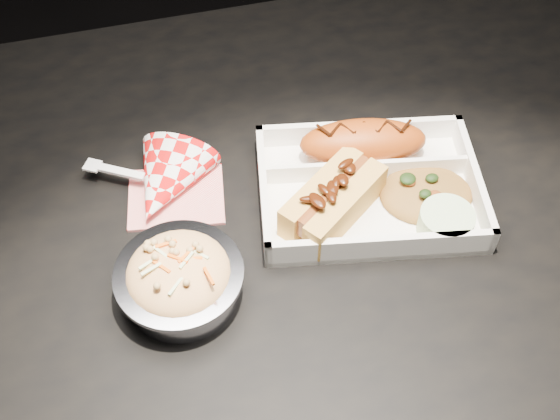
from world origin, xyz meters
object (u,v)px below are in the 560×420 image
object	(u,v)px
dining_table	(294,257)
fried_pastry	(363,142)
hotdog	(333,198)
foil_coleslaw_cup	(179,278)
food_tray	(368,191)
napkin_fork	(165,184)

from	to	relation	value
dining_table	fried_pastry	size ratio (longest dim) A/B	7.97
hotdog	foil_coleslaw_cup	xyz separation A→B (m)	(-0.18, -0.06, -0.00)
food_tray	hotdog	bearing A→B (deg)	-149.23
dining_table	foil_coleslaw_cup	size ratio (longest dim) A/B	9.10
food_tray	napkin_fork	world-z (taller)	napkin_fork
dining_table	food_tray	distance (m)	0.13
dining_table	hotdog	size ratio (longest dim) A/B	8.75
hotdog	napkin_fork	world-z (taller)	napkin_fork
food_tray	fried_pastry	xyz separation A→B (m)	(0.01, 0.05, 0.02)
food_tray	dining_table	bearing A→B (deg)	-168.72
fried_pastry	food_tray	bearing A→B (deg)	-100.76
food_tray	hotdog	xyz separation A→B (m)	(-0.05, -0.02, 0.02)
fried_pastry	dining_table	bearing A→B (deg)	-150.75
foil_coleslaw_cup	hotdog	bearing A→B (deg)	17.80
hotdog	napkin_fork	size ratio (longest dim) A/B	0.85
dining_table	food_tray	xyz separation A→B (m)	(0.09, 0.00, 0.10)
dining_table	hotdog	world-z (taller)	hotdog
fried_pastry	hotdog	bearing A→B (deg)	-129.52
fried_pastry	hotdog	distance (m)	0.09
foil_coleslaw_cup	napkin_fork	size ratio (longest dim) A/B	0.82
fried_pastry	foil_coleslaw_cup	xyz separation A→B (m)	(-0.24, -0.13, -0.00)
fried_pastry	foil_coleslaw_cup	bearing A→B (deg)	-151.61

